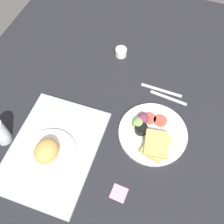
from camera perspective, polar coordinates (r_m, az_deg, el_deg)
name	(u,v)px	position (r cm, az deg, el deg)	size (l,w,h in cm)	color
ground_plane	(117,124)	(109.36, 1.12, -2.78)	(190.00, 150.00, 3.00)	black
serving_tray	(54,150)	(104.52, -12.91, -8.18)	(45.00, 33.00, 1.60)	#9EA0A3
bread_plate_near	(48,152)	(100.46, -14.05, -8.67)	(20.23, 20.23, 8.43)	white
plate_with_salad	(151,134)	(104.95, 8.80, -4.84)	(28.14, 28.14, 5.40)	white
espresso_cup	(121,52)	(129.39, 2.04, 13.22)	(5.60, 5.60, 4.00)	silver
fork	(168,98)	(117.06, 12.50, 3.12)	(17.00, 1.40, 0.50)	#B7B7BC
knife	(161,90)	(118.84, 10.98, 4.81)	(19.00, 1.40, 0.50)	#B7B7BC
sticky_note	(119,193)	(97.58, 1.54, -17.67)	(5.60, 5.60, 0.12)	pink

